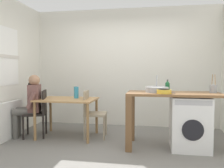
{
  "coord_description": "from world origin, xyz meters",
  "views": [
    {
      "loc": [
        0.59,
        -3.48,
        1.28
      ],
      "look_at": [
        -0.09,
        0.45,
        1.04
      ],
      "focal_mm": 36.05,
      "sensor_mm": 36.0,
      "label": 1
    }
  ],
  "objects": [
    {
      "name": "kitchen_counter",
      "position": [
        0.75,
        0.3,
        0.76
      ],
      "size": [
        1.5,
        0.68,
        0.92
      ],
      "color": "brown",
      "rests_on": "ground_plane"
    },
    {
      "name": "mixing_bowl",
      "position": [
        0.8,
        0.1,
        0.96
      ],
      "size": [
        0.23,
        0.23,
        0.06
      ],
      "color": "gold",
      "rests_on": "kitchen_counter"
    },
    {
      "name": "radiator",
      "position": [
        -2.02,
        0.3,
        0.35
      ],
      "size": [
        0.1,
        0.8,
        0.7
      ],
      "primitive_type": "cube",
      "color": "white",
      "rests_on": "ground_plane"
    },
    {
      "name": "chair_opposite",
      "position": [
        -0.51,
        0.65,
        0.51
      ],
      "size": [
        0.44,
        0.44,
        0.9
      ],
      "rotation": [
        0.0,
        0.0,
        -1.48
      ],
      "color": "gray",
      "rests_on": "ground_plane"
    },
    {
      "name": "wall_back",
      "position": [
        0.0,
        1.75,
        1.35
      ],
      "size": [
        4.6,
        0.1,
        2.7
      ],
      "primitive_type": "cube",
      "color": "silver",
      "rests_on": "ground_plane"
    },
    {
      "name": "dining_table",
      "position": [
        -0.99,
        0.61,
        0.64
      ],
      "size": [
        1.1,
        0.76,
        0.74
      ],
      "color": "tan",
      "rests_on": "ground_plane"
    },
    {
      "name": "sink_basin",
      "position": [
        0.7,
        0.3,
        0.97
      ],
      "size": [
        0.38,
        0.38,
        0.09
      ],
      "primitive_type": "cylinder",
      "color": "#9EA0A5",
      "rests_on": "kitchen_counter"
    },
    {
      "name": "vase",
      "position": [
        -0.84,
        0.71,
        0.85
      ],
      "size": [
        0.09,
        0.09,
        0.23
      ],
      "primitive_type": "cylinder",
      "color": "teal",
      "rests_on": "dining_table"
    },
    {
      "name": "seated_person",
      "position": [
        -1.69,
        0.48,
        0.67
      ],
      "size": [
        0.56,
        0.54,
        1.2
      ],
      "rotation": [
        0.0,
        0.0,
        1.88
      ],
      "color": "#595651",
      "rests_on": "ground_plane"
    },
    {
      "name": "washing_machine",
      "position": [
        1.22,
        0.3,
        0.43
      ],
      "size": [
        0.6,
        0.61,
        0.86
      ],
      "color": "white",
      "rests_on": "ground_plane"
    },
    {
      "name": "utensil_crock",
      "position": [
        1.59,
        0.35,
        0.99
      ],
      "size": [
        0.11,
        0.11,
        0.3
      ],
      "color": "gray",
      "rests_on": "kitchen_counter"
    },
    {
      "name": "tap",
      "position": [
        0.7,
        0.48,
        1.06
      ],
      "size": [
        0.02,
        0.02,
        0.28
      ],
      "primitive_type": "cylinder",
      "color": "#B2B2B7",
      "rests_on": "kitchen_counter"
    },
    {
      "name": "ground_plane",
      "position": [
        0.0,
        0.0,
        0.0
      ],
      "size": [
        5.46,
        5.46,
        0.0
      ],
      "primitive_type": "plane",
      "color": "slate"
    },
    {
      "name": "scissors",
      "position": [
        0.91,
        0.2,
        0.92
      ],
      "size": [
        0.15,
        0.06,
        0.01
      ],
      "color": "#B2B2B7",
      "rests_on": "kitchen_counter"
    },
    {
      "name": "chair_person_seat",
      "position": [
        -1.54,
        0.53,
        0.51
      ],
      "size": [
        0.5,
        0.5,
        0.9
      ],
      "rotation": [
        0.0,
        0.0,
        1.88
      ],
      "color": "black",
      "rests_on": "ground_plane"
    },
    {
      "name": "bottle_tall_green",
      "position": [
        0.88,
        0.45,
        1.01
      ],
      "size": [
        0.07,
        0.07,
        0.21
      ],
      "color": "#19592D",
      "rests_on": "kitchen_counter"
    }
  ]
}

